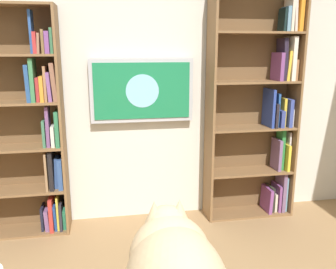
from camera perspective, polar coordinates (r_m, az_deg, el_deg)
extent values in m
cube|color=silver|center=(3.37, -5.17, 8.71)|extent=(4.52, 0.06, 2.70)
cube|color=brown|center=(3.67, 19.34, 4.61)|extent=(0.02, 0.28, 2.22)
cube|color=brown|center=(3.34, 6.73, 4.47)|extent=(0.02, 0.28, 2.22)
cube|color=brown|center=(3.61, 12.49, 4.91)|extent=(0.86, 0.01, 2.22)
cube|color=brown|center=(3.81, 12.42, -11.99)|extent=(0.81, 0.27, 0.02)
cube|color=brown|center=(3.64, 12.77, -5.73)|extent=(0.81, 0.27, 0.02)
cube|color=brown|center=(3.53, 13.14, 1.04)|extent=(0.81, 0.27, 0.02)
cube|color=brown|center=(3.46, 13.53, 8.17)|extent=(0.81, 0.27, 0.02)
cube|color=brown|center=(3.45, 13.94, 15.45)|extent=(0.81, 0.27, 0.02)
cube|color=#6F9EB4|center=(3.89, 17.89, -8.72)|extent=(0.02, 0.16, 0.36)
cube|color=slate|center=(3.87, 17.49, -8.50)|extent=(0.04, 0.19, 0.40)
cube|color=#7B4480|center=(3.88, 16.85, -9.41)|extent=(0.03, 0.20, 0.27)
cube|color=beige|center=(3.88, 16.38, -10.11)|extent=(0.03, 0.15, 0.18)
cube|color=#272920|center=(3.85, 15.88, -9.65)|extent=(0.03, 0.17, 0.25)
cube|color=#844487|center=(3.83, 15.45, -9.84)|extent=(0.04, 0.22, 0.24)
cube|color=silver|center=(3.75, 18.35, -2.32)|extent=(0.02, 0.14, 0.38)
cube|color=yellow|center=(3.75, 18.02, -3.28)|extent=(0.03, 0.22, 0.26)
cube|color=#2E863C|center=(3.72, 17.44, -2.19)|extent=(0.04, 0.13, 0.40)
cube|color=slate|center=(3.70, 16.89, -3.01)|extent=(0.03, 0.19, 0.31)
cube|color=silver|center=(3.67, 18.75, 2.67)|extent=(0.02, 0.15, 0.17)
cube|color=#394996|center=(3.64, 18.38, 3.38)|extent=(0.03, 0.20, 0.27)
cube|color=yellow|center=(3.63, 17.71, 3.45)|extent=(0.03, 0.14, 0.27)
cube|color=#37448C|center=(3.63, 17.08, 2.59)|extent=(0.04, 0.24, 0.16)
cube|color=#25539B|center=(3.60, 16.64, 3.82)|extent=(0.02, 0.18, 0.32)
cube|color=black|center=(3.58, 16.24, 3.08)|extent=(0.03, 0.24, 0.23)
cube|color=#2A4198|center=(3.56, 15.75, 4.14)|extent=(0.03, 0.23, 0.36)
cube|color=#A56F43|center=(3.62, 19.22, 9.71)|extent=(0.03, 0.17, 0.19)
cube|color=silver|center=(3.60, 18.81, 11.37)|extent=(0.04, 0.21, 0.40)
cube|color=gold|center=(3.59, 18.17, 10.38)|extent=(0.04, 0.19, 0.27)
cube|color=#261E2E|center=(3.57, 17.73, 11.32)|extent=(0.06, 0.16, 0.39)
cube|color=#79417E|center=(3.54, 17.05, 10.31)|extent=(0.04, 0.21, 0.26)
cube|color=orange|center=(3.61, 19.92, 17.34)|extent=(0.04, 0.18, 0.28)
cube|color=beige|center=(3.61, 19.23, 18.11)|extent=(0.04, 0.16, 0.37)
cube|color=beige|center=(3.60, 18.77, 17.75)|extent=(0.03, 0.17, 0.32)
cube|color=#618DA6|center=(3.58, 18.26, 17.03)|extent=(0.03, 0.14, 0.22)
cube|color=black|center=(3.56, 17.77, 16.97)|extent=(0.03, 0.13, 0.21)
cube|color=brown|center=(3.25, -16.49, 1.61)|extent=(0.02, 0.28, 1.98)
cube|color=brown|center=(3.45, -23.22, 1.74)|extent=(0.86, 0.01, 1.98)
cube|color=brown|center=(3.64, -22.22, -14.00)|extent=(0.82, 0.27, 0.02)
cube|color=brown|center=(3.48, -22.80, -8.23)|extent=(0.82, 0.27, 0.02)
cube|color=brown|center=(3.36, -23.41, -1.99)|extent=(0.82, 0.27, 0.02)
cube|color=brown|center=(3.29, -24.04, 4.61)|extent=(0.82, 0.27, 0.02)
cube|color=brown|center=(3.26, -24.71, 11.43)|extent=(0.82, 0.27, 0.02)
cube|color=#2C7D51|center=(3.52, -16.10, -12.67)|extent=(0.03, 0.13, 0.18)
cube|color=#282630|center=(3.51, -16.59, -12.09)|extent=(0.02, 0.20, 0.25)
cube|color=yellow|center=(3.51, -17.05, -11.56)|extent=(0.02, 0.17, 0.32)
cube|color=navy|center=(3.52, -17.42, -12.26)|extent=(0.03, 0.16, 0.24)
cube|color=#B6322B|center=(3.51, -17.98, -11.71)|extent=(0.03, 0.22, 0.31)
cube|color=slate|center=(3.53, -18.65, -12.60)|extent=(0.04, 0.15, 0.19)
cube|color=black|center=(3.56, -19.25, -12.25)|extent=(0.02, 0.18, 0.22)
cube|color=#34548F|center=(3.36, -16.69, -5.84)|extent=(0.04, 0.18, 0.28)
cube|color=#37548C|center=(3.38, -17.29, -5.70)|extent=(0.04, 0.12, 0.28)
cube|color=black|center=(3.36, -18.00, -5.18)|extent=(0.04, 0.21, 0.36)
cube|color=#96724D|center=(3.37, -18.64, -5.31)|extent=(0.02, 0.23, 0.34)
cube|color=#2F764B|center=(3.25, -17.12, 1.01)|extent=(0.03, 0.22, 0.31)
cube|color=silver|center=(3.28, -17.74, -0.08)|extent=(0.03, 0.20, 0.18)
cube|color=#714778|center=(3.25, -18.55, 1.25)|extent=(0.03, 0.14, 0.35)
cube|color=#3C7253|center=(3.27, -19.04, 0.24)|extent=(0.02, 0.17, 0.23)
cube|color=#906048|center=(3.19, -17.63, 8.00)|extent=(0.05, 0.19, 0.32)
cube|color=#80518C|center=(3.20, -18.31, 7.26)|extent=(0.04, 0.17, 0.24)
cube|color=#A17049|center=(3.20, -18.85, 7.69)|extent=(0.02, 0.17, 0.29)
cube|color=orange|center=(3.22, -19.28, 6.96)|extent=(0.03, 0.22, 0.21)
cube|color=#B02F30|center=(3.23, -19.88, 6.82)|extent=(0.03, 0.19, 0.20)
cube|color=#3C7F4D|center=(3.21, -20.67, 8.13)|extent=(0.03, 0.18, 0.36)
cube|color=#295088|center=(3.22, -21.26, 7.63)|extent=(0.04, 0.19, 0.31)
cube|color=#3F7C4E|center=(3.19, -17.93, 14.00)|extent=(0.02, 0.20, 0.20)
cube|color=#794387|center=(3.18, -18.54, 13.71)|extent=(0.04, 0.22, 0.18)
cube|color=olive|center=(3.19, -19.23, 13.79)|extent=(0.02, 0.14, 0.19)
cube|color=#96684F|center=(3.18, -19.76, 13.49)|extent=(0.03, 0.20, 0.16)
cube|color=#B42F2F|center=(3.20, -20.20, 13.53)|extent=(0.03, 0.24, 0.17)
cube|color=#2B5397|center=(3.22, -20.92, 15.01)|extent=(0.02, 0.13, 0.34)
cube|color=#B7B7BC|center=(3.31, -4.18, 7.00)|extent=(0.94, 0.06, 0.58)
cube|color=#1E7F4C|center=(3.28, -4.11, 6.94)|extent=(0.87, 0.01, 0.51)
cylinder|color=#8CCCEA|center=(3.27, -4.10, 6.93)|extent=(0.30, 0.00, 0.30)
ellipsoid|color=#D1B284|center=(1.18, 0.35, -19.03)|extent=(0.26, 0.25, 0.27)
sphere|color=#D1B284|center=(1.19, -0.16, -14.66)|extent=(0.15, 0.15, 0.15)
cone|color=#D1B284|center=(1.17, 1.85, -12.09)|extent=(0.07, 0.07, 0.08)
cone|color=#D1B284|center=(1.16, -2.20, -12.39)|extent=(0.07, 0.07, 0.08)
cone|color=beige|center=(1.17, 1.91, -12.43)|extent=(0.04, 0.04, 0.06)
cone|color=beige|center=(1.16, -2.15, -12.74)|extent=(0.04, 0.04, 0.06)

